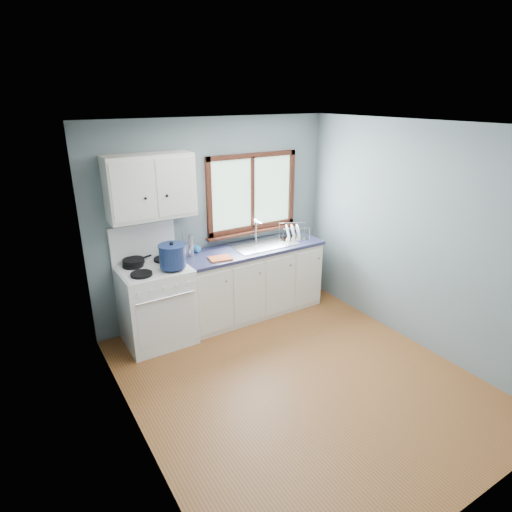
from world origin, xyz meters
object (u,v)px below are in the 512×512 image
thermos (191,246)px  gas_range (156,302)px  sink (264,249)px  dish_rack (293,235)px  stockpot (172,256)px  utensil_crock (186,249)px  skillet (134,261)px  base_cabinets (252,284)px

thermos → gas_range: bearing=-167.6°
sink → dish_rack: bearing=1.0°
stockpot → dish_rack: (1.79, 0.20, -0.12)m
gas_range → thermos: (0.51, 0.11, 0.56)m
utensil_crock → skillet: bearing=-178.8°
sink → skillet: sink is taller
gas_range → thermos: bearing=12.4°
thermos → dish_rack: thermos is taller
base_cabinets → dish_rack: 0.87m
sink → dish_rack: sink is taller
gas_range → dish_rack: bearing=0.8°
skillet → dish_rack: size_ratio=0.84×
stockpot → utensil_crock: 0.47m
sink → skillet: size_ratio=2.17×
stockpot → dish_rack: 1.81m
sink → utensil_crock: 1.04m
utensil_crock → thermos: 0.09m
thermos → utensil_crock: bearing=124.1°
dish_rack → utensil_crock: bearing=-161.9°
stockpot → dish_rack: size_ratio=0.83×
gas_range → thermos: size_ratio=4.99×
skillet → dish_rack: (2.13, -0.14, -0.01)m
base_cabinets → skillet: size_ratio=4.78×
base_cabinets → thermos: thermos is taller
skillet → thermos: thermos is taller
base_cabinets → sink: sink is taller
gas_range → skillet: bearing=134.7°
stockpot → gas_range: bearing=135.1°
gas_range → dish_rack: size_ratio=2.97×
base_cabinets → skillet: 1.58m
sink → utensil_crock: (-1.01, 0.16, 0.14)m
sink → dish_rack: (0.48, 0.01, 0.11)m
utensil_crock → thermos: (0.04, -0.06, 0.06)m
gas_range → dish_rack: gas_range is taller
skillet → thermos: size_ratio=1.42×
stockpot → thermos: size_ratio=1.39×
sink → utensil_crock: size_ratio=2.16×
gas_range → dish_rack: 2.02m
stockpot → thermos: (0.34, 0.29, -0.03)m
utensil_crock → thermos: bearing=-55.9°
gas_range → skillet: gas_range is taller
dish_rack → stockpot: bearing=-149.8°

